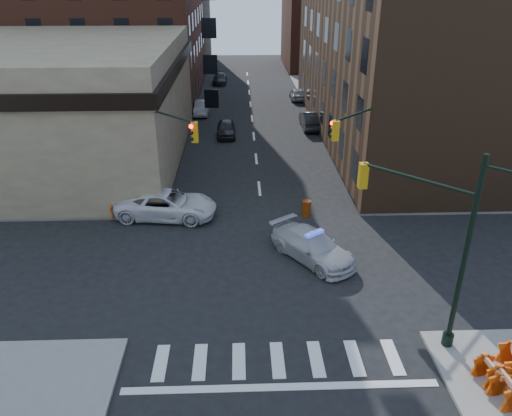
{
  "coord_description": "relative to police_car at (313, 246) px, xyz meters",
  "views": [
    {
      "loc": [
        -1.37,
        -21.62,
        13.63
      ],
      "look_at": [
        -0.51,
        2.27,
        2.2
      ],
      "focal_mm": 35.0,
      "sensor_mm": 36.0,
      "label": 1
    }
  ],
  "objects": [
    {
      "name": "ground",
      "position": [
        -2.36,
        -0.62,
        -0.74
      ],
      "size": [
        140.0,
        140.0,
        0.0
      ],
      "primitive_type": "plane",
      "color": "black",
      "rests_on": "ground"
    },
    {
      "name": "barricade_nw_a",
      "position": [
        -9.51,
        5.34,
        -0.09
      ],
      "size": [
        1.43,
        0.9,
        1.0
      ],
      "primitive_type": null,
      "rotation": [
        0.0,
        0.0,
        -0.19
      ],
      "color": "#CD3D09",
      "rests_on": "sidewalk_nw"
    },
    {
      "name": "parked_car_enear",
      "position": [
        3.14,
        23.81,
        0.07
      ],
      "size": [
        1.79,
        4.97,
        1.63
      ],
      "primitive_type": "imported",
      "rotation": [
        0.0,
        0.0,
        3.16
      ],
      "color": "black",
      "rests_on": "ground"
    },
    {
      "name": "parked_car_efar",
      "position": [
        3.14,
        35.33,
        -0.06
      ],
      "size": [
        1.67,
        4.04,
        1.37
      ],
      "primitive_type": "imported",
      "rotation": [
        0.0,
        0.0,
        3.13
      ],
      "color": "#969A9E",
      "rests_on": "ground"
    },
    {
      "name": "signal_pole_se",
      "position": [
        3.68,
        -6.15,
        3.87
      ],
      "size": [
        5.4,
        5.27,
        8.0
      ],
      "rotation": [
        0.0,
        0.0,
        2.36
      ],
      "color": "black",
      "rests_on": "sidewalk_se"
    },
    {
      "name": "barricade_se_c",
      "position": [
        5.09,
        -9.12,
        -0.12
      ],
      "size": [
        0.79,
        1.34,
        0.95
      ],
      "primitive_type": null,
      "rotation": [
        0.0,
        0.0,
        1.7
      ],
      "color": "#E8420A",
      "rests_on": "sidewalk_se"
    },
    {
      "name": "parked_car_wnear",
      "position": [
        -4.86,
        21.55,
        -0.04
      ],
      "size": [
        1.7,
        4.12,
        1.4
      ],
      "primitive_type": "imported",
      "rotation": [
        0.0,
        0.0,
        0.01
      ],
      "color": "black",
      "rests_on": "ground"
    },
    {
      "name": "pedestrian_a",
      "position": [
        -8.88,
        5.39,
        0.33
      ],
      "size": [
        0.74,
        0.56,
        1.85
      ],
      "primitive_type": "imported",
      "rotation": [
        0.0,
        0.0,
        -0.19
      ],
      "color": "black",
      "rests_on": "sidewalk_nw"
    },
    {
      "name": "bank_building",
      "position": [
        -19.36,
        15.88,
        3.76
      ],
      "size": [
        22.0,
        22.0,
        9.0
      ],
      "primitive_type": "cube",
      "color": "tan",
      "rests_on": "ground"
    },
    {
      "name": "police_car",
      "position": [
        0.0,
        0.0,
        0.0
      ],
      "size": [
        4.65,
        5.37,
        1.48
      ],
      "primitive_type": "imported",
      "rotation": [
        0.0,
        0.0,
        0.62
      ],
      "color": "#BABABE",
      "rests_on": "ground"
    },
    {
      "name": "barricade_se_b",
      "position": [
        5.29,
        -9.81,
        -0.08
      ],
      "size": [
        0.82,
        1.43,
        1.02
      ],
      "primitive_type": null,
      "rotation": [
        0.0,
        0.0,
        1.68
      ],
      "color": "orange",
      "rests_on": "sidewalk_se"
    },
    {
      "name": "pedestrian_c",
      "position": [
        -14.38,
        5.62,
        0.4
      ],
      "size": [
        1.24,
        0.76,
        1.97
      ],
      "primitive_type": "imported",
      "rotation": [
        0.0,
        0.0,
        0.26
      ],
      "color": "#1E212D",
      "rests_on": "sidewalk_nw"
    },
    {
      "name": "commercial_row_ne",
      "position": [
        10.64,
        21.88,
        6.26
      ],
      "size": [
        14.0,
        34.0,
        14.0
      ],
      "primitive_type": "cube",
      "color": "#4B301E",
      "rests_on": "ground"
    },
    {
      "name": "barrel_road",
      "position": [
        0.33,
        5.06,
        -0.25
      ],
      "size": [
        0.71,
        0.71,
        0.99
      ],
      "primitive_type": "cylinder",
      "rotation": [
        0.0,
        0.0,
        -0.35
      ],
      "color": "#EC370B",
      "rests_on": "ground"
    },
    {
      "name": "sidewalk_ne",
      "position": [
        20.64,
        32.13,
        -0.67
      ],
      "size": [
        34.0,
        54.5,
        0.15
      ],
      "primitive_type": "cube",
      "color": "gray",
      "rests_on": "ground"
    },
    {
      "name": "pickup",
      "position": [
        -8.16,
        5.2,
        0.09
      ],
      "size": [
        6.3,
        3.45,
        1.67
      ],
      "primitive_type": "imported",
      "rotation": [
        0.0,
        0.0,
        1.46
      ],
      "color": "white",
      "rests_on": "ground"
    },
    {
      "name": "signal_pole_nw",
      "position": [
        -8.21,
        4.71,
        3.6
      ],
      "size": [
        3.58,
        3.67,
        8.0
      ],
      "rotation": [
        0.0,
        0.0,
        -0.79
      ],
      "color": "black",
      "rests_on": "sidewalk_nw"
    },
    {
      "name": "pedestrian_b",
      "position": [
        -11.1,
        5.57,
        0.3
      ],
      "size": [
        1.07,
        0.98,
        1.79
      ],
      "primitive_type": "imported",
      "rotation": [
        0.0,
        0.0,
        0.42
      ],
      "color": "black",
      "rests_on": "sidewalk_nw"
    },
    {
      "name": "filler_ne",
      "position": [
        11.64,
        57.38,
        5.26
      ],
      "size": [
        16.0,
        16.0,
        12.0
      ],
      "primitive_type": "cube",
      "color": "#592A1C",
      "rests_on": "ground"
    },
    {
      "name": "filler_nw",
      "position": [
        -18.36,
        61.38,
        7.26
      ],
      "size": [
        20.0,
        18.0,
        16.0
      ],
      "primitive_type": "cube",
      "color": "brown",
      "rests_on": "ground"
    },
    {
      "name": "barricade_nw_b",
      "position": [
        -11.01,
        5.08,
        -0.15
      ],
      "size": [
        1.27,
        0.82,
        0.88
      ],
      "primitive_type": null,
      "rotation": [
        0.0,
        0.0,
        0.21
      ],
      "color": "red",
      "rests_on": "sidewalk_nw"
    },
    {
      "name": "tree_ne_far",
      "position": [
        5.14,
        33.38,
        2.75
      ],
      "size": [
        3.0,
        3.0,
        4.85
      ],
      "color": "black",
      "rests_on": "sidewalk_ne"
    },
    {
      "name": "tree_ne_near",
      "position": [
        5.14,
        25.38,
        2.75
      ],
      "size": [
        3.0,
        3.0,
        4.85
      ],
      "color": "black",
      "rests_on": "sidewalk_ne"
    },
    {
      "name": "sidewalk_nw",
      "position": [
        -25.36,
        32.13,
        -0.67
      ],
      "size": [
        34.0,
        54.5,
        0.15
      ],
      "primitive_type": "cube",
      "color": "gray",
      "rests_on": "ground"
    },
    {
      "name": "signal_pole_ne",
      "position": [
        3.48,
        4.73,
        3.6
      ],
      "size": [
        3.67,
        3.58,
        8.0
      ],
      "rotation": [
        0.0,
        0.0,
        -2.36
      ],
      "color": "black",
      "rests_on": "sidewalk_ne"
    },
    {
      "name": "parked_car_wdeep",
      "position": [
        -6.11,
        44.82,
        -0.09
      ],
      "size": [
        1.94,
        4.51,
        1.29
      ],
      "primitive_type": "imported",
      "rotation": [
        0.0,
        0.0,
        -0.03
      ],
      "color": "black",
      "rests_on": "ground"
    },
    {
      "name": "parked_car_wfar",
      "position": [
        -7.5,
        29.23,
        -0.05
      ],
      "size": [
        1.58,
        4.23,
        1.38
      ],
      "primitive_type": "imported",
      "rotation": [
        0.0,
        0.0,
        -0.03
      ],
      "color": "#9C9FA5",
      "rests_on": "ground"
    },
    {
      "name": "barrel_bank",
      "position": [
        -7.86,
        5.62,
        -0.21
      ],
      "size": [
        0.7,
        0.7,
        1.07
      ],
      "primitive_type": "cylinder",
      "rotation": [
        0.0,
        0.0,
        -0.19
      ],
      "color": "orange",
      "rests_on": "ground"
    }
  ]
}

